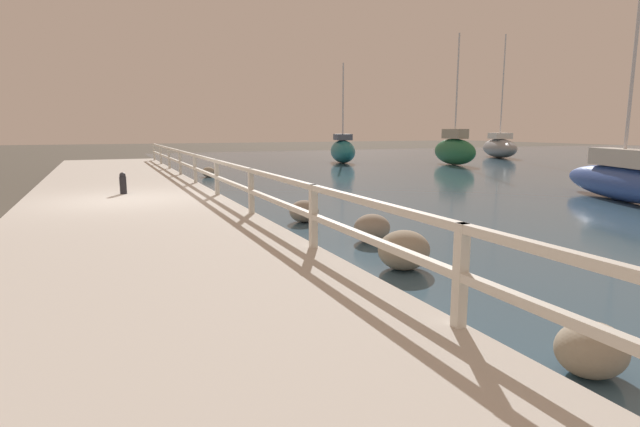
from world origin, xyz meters
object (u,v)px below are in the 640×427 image
Objects in this scene: sailboat_teal at (343,150)px; mooring_bollard at (123,183)px; sailboat_blue at (622,179)px; sailboat_gray at (499,147)px; sailboat_green at (454,149)px.

mooring_bollard is at bearing -120.50° from sailboat_teal.
mooring_bollard is 0.10× the size of sailboat_teal.
sailboat_teal is 17.24m from sailboat_blue.
sailboat_gray reaches higher than sailboat_green.
sailboat_gray is 1.17× the size of sailboat_green.
mooring_bollard is 0.08× the size of sailboat_green.
sailboat_gray is (12.52, 0.61, -0.00)m from sailboat_teal.
sailboat_gray is (25.12, 12.94, 0.18)m from mooring_bollard.
sailboat_green reaches higher than sailboat_teal.
mooring_bollard is at bearing -178.15° from sailboat_blue.
sailboat_green is at bearing -23.12° from sailboat_teal.
sailboat_blue is 0.93× the size of sailboat_green.
mooring_bollard is 28.25m from sailboat_gray.
sailboat_gray reaches higher than mooring_bollard.
sailboat_blue is at bearing -105.01° from sailboat_green.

